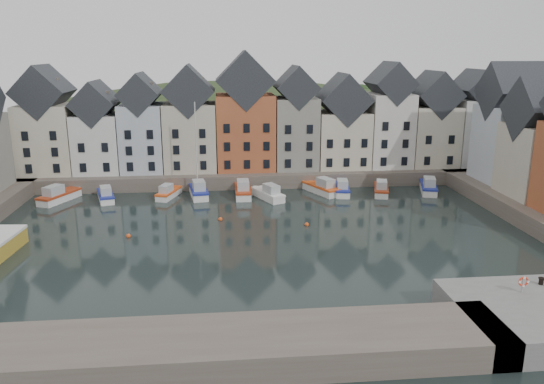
{
  "coord_description": "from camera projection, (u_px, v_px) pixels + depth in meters",
  "views": [
    {
      "loc": [
        -3.67,
        -52.8,
        19.76
      ],
      "look_at": [
        2.04,
        6.0,
        3.9
      ],
      "focal_mm": 35.0,
      "sensor_mm": 36.0,
      "label": 1
    }
  ],
  "objects": [
    {
      "name": "far_quay",
      "position": [
        245.0,
        171.0,
        84.8
      ],
      "size": [
        90.0,
        16.0,
        2.0
      ],
      "primitive_type": "cube",
      "color": "brown",
      "rests_on": "ground"
    },
    {
      "name": "mooring_buoys",
      "position": [
        220.0,
        226.0,
        60.93
      ],
      "size": [
        20.5,
        5.5,
        0.5
      ],
      "color": "#D84D19",
      "rests_on": "ground"
    },
    {
      "name": "boat_j",
      "position": [
        428.0,
        187.0,
        75.89
      ],
      "size": [
        3.94,
        6.98,
        2.56
      ],
      "rotation": [
        0.0,
        0.0,
        -0.3
      ],
      "color": "silver",
      "rests_on": "ground"
    },
    {
      "name": "boat_c",
      "position": [
        168.0,
        193.0,
        73.26
      ],
      "size": [
        3.4,
        5.91,
        2.17
      ],
      "rotation": [
        0.0,
        0.0,
        -0.31
      ],
      "color": "silver",
      "rests_on": "ground"
    },
    {
      "name": "mooring_bollard",
      "position": [
        541.0,
        281.0,
        41.41
      ],
      "size": [
        0.48,
        0.48,
        0.56
      ],
      "color": "black",
      "rests_on": "near_quay"
    },
    {
      "name": "life_ring_post",
      "position": [
        523.0,
        282.0,
        39.9
      ],
      "size": [
        0.8,
        0.17,
        1.3
      ],
      "color": "gray",
      "rests_on": "near_quay"
    },
    {
      "name": "boat_d",
      "position": [
        198.0,
        190.0,
        73.76
      ],
      "size": [
        3.14,
        7.17,
        13.24
      ],
      "rotation": [
        0.0,
        0.0,
        0.15
      ],
      "color": "silver",
      "rests_on": "ground"
    },
    {
      "name": "boat_a",
      "position": [
        58.0,
        196.0,
        71.24
      ],
      "size": [
        4.71,
        7.0,
        2.59
      ],
      "rotation": [
        0.0,
        0.0,
        -0.43
      ],
      "color": "silver",
      "rests_on": "ground"
    },
    {
      "name": "boat_i",
      "position": [
        381.0,
        189.0,
        74.91
      ],
      "size": [
        3.5,
        6.41,
        2.35
      ],
      "rotation": [
        0.0,
        0.0,
        -0.28
      ],
      "color": "silver",
      "rests_on": "ground"
    },
    {
      "name": "boat_f",
      "position": [
        269.0,
        194.0,
        72.44
      ],
      "size": [
        4.39,
        6.54,
        2.42
      ],
      "rotation": [
        0.0,
        0.0,
        0.43
      ],
      "color": "silver",
      "rests_on": "ground"
    },
    {
      "name": "boat_h",
      "position": [
        342.0,
        189.0,
        75.16
      ],
      "size": [
        2.88,
        6.49,
        2.41
      ],
      "rotation": [
        0.0,
        0.0,
        -0.15
      ],
      "color": "silver",
      "rests_on": "ground"
    },
    {
      "name": "boat_e",
      "position": [
        243.0,
        190.0,
        73.96
      ],
      "size": [
        2.2,
        7.0,
        2.68
      ],
      "rotation": [
        0.0,
        0.0,
        -0.0
      ],
      "color": "silver",
      "rests_on": "ground"
    },
    {
      "name": "boat_g",
      "position": [
        322.0,
        188.0,
        75.36
      ],
      "size": [
        4.75,
        7.03,
        2.6
      ],
      "rotation": [
        0.0,
        0.0,
        0.43
      ],
      "color": "silver",
      "rests_on": "ground"
    },
    {
      "name": "far_terrace",
      "position": [
        266.0,
        124.0,
        81.13
      ],
      "size": [
        72.37,
        8.16,
        17.78
      ],
      "color": "beige",
      "rests_on": "far_quay"
    },
    {
      "name": "near_wall",
      "position": [
        127.0,
        353.0,
        33.88
      ],
      "size": [
        50.0,
        6.0,
        2.0
      ],
      "primitive_type": "cube",
      "color": "brown",
      "rests_on": "ground"
    },
    {
      "name": "hillside",
      "position": [
        240.0,
        230.0,
        114.71
      ],
      "size": [
        153.6,
        70.4,
        64.0
      ],
      "color": "#24351A",
      "rests_on": "ground"
    },
    {
      "name": "ground",
      "position": [
        258.0,
        243.0,
        56.22
      ],
      "size": [
        260.0,
        260.0,
        0.0
      ],
      "primitive_type": "plane",
      "color": "black",
      "rests_on": "ground"
    },
    {
      "name": "boat_b",
      "position": [
        106.0,
        196.0,
        71.81
      ],
      "size": [
        3.45,
        6.26,
        2.3
      ],
      "rotation": [
        0.0,
        0.0,
        0.28
      ],
      "color": "silver",
      "rests_on": "ground"
    }
  ]
}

